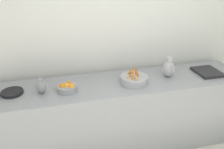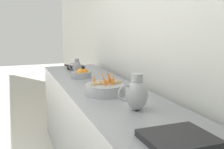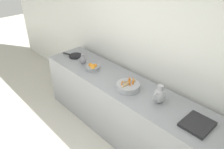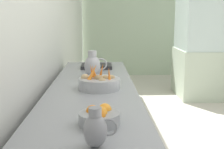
% 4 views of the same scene
% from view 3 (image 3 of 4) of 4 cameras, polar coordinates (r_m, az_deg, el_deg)
% --- Properties ---
extents(tile_wall_left, '(0.10, 9.54, 3.00)m').
position_cam_3_polar(tile_wall_left, '(2.99, 16.87, 6.36)').
color(tile_wall_left, silver).
rests_on(tile_wall_left, ground_plane).
extents(prep_counter, '(0.70, 3.14, 0.92)m').
position_cam_3_polar(prep_counter, '(3.45, 3.11, -9.00)').
color(prep_counter, gray).
rests_on(prep_counter, ground_plane).
extents(vegetable_colander, '(0.32, 0.32, 0.21)m').
position_cam_3_polar(vegetable_colander, '(3.05, 4.17, -2.99)').
color(vegetable_colander, '#9EA0A5').
rests_on(vegetable_colander, prep_counter).
extents(orange_bowl, '(0.22, 0.22, 0.10)m').
position_cam_3_polar(orange_bowl, '(3.55, -5.05, 1.85)').
color(orange_bowl, gray).
rests_on(orange_bowl, prep_counter).
extents(metal_pitcher_tall, '(0.21, 0.15, 0.25)m').
position_cam_3_polar(metal_pitcher_tall, '(2.82, 12.12, -5.21)').
color(metal_pitcher_tall, '#A3A3A8').
rests_on(metal_pitcher_tall, prep_counter).
extents(metal_pitcher_short, '(0.15, 0.10, 0.18)m').
position_cam_3_polar(metal_pitcher_short, '(3.73, -7.52, 3.86)').
color(metal_pitcher_short, gray).
rests_on(metal_pitcher_short, prep_counter).
extents(counter_sink_basin, '(0.34, 0.30, 0.04)m').
position_cam_3_polar(counter_sink_basin, '(2.67, 21.12, -11.83)').
color(counter_sink_basin, '#232326').
rests_on(counter_sink_basin, prep_counter).
extents(skillet_on_counter, '(0.23, 0.36, 0.03)m').
position_cam_3_polar(skillet_on_counter, '(4.02, -9.45, 4.76)').
color(skillet_on_counter, black).
rests_on(skillet_on_counter, prep_counter).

